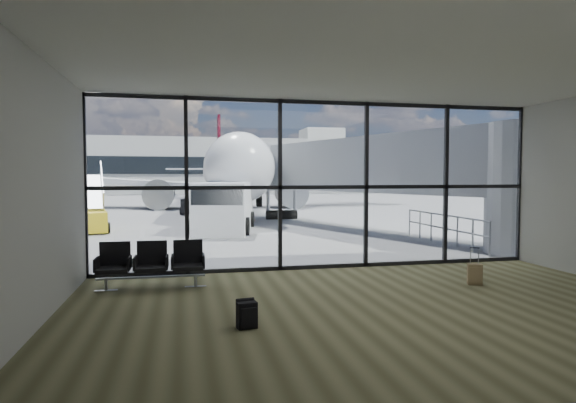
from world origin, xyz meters
name	(u,v)px	position (x,y,z in m)	size (l,w,h in m)	color
ground	(218,199)	(0.00, 40.00, 0.00)	(220.00, 220.00, 0.00)	slate
lounge_shell	(405,167)	(0.00, -4.80, 2.65)	(12.02, 8.01, 4.51)	brown
glass_curtain_wall	(324,185)	(0.00, 0.00, 2.25)	(12.10, 0.12, 4.50)	white
jet_bridge	(386,170)	(4.90, 7.07, 2.76)	(8.00, 16.50, 4.33)	#989B9D
apron_railing	(444,225)	(5.60, 3.50, 0.72)	(0.06, 5.46, 1.11)	gray
far_terminal	(204,165)	(-0.59, 61.97, 4.21)	(80.00, 12.20, 11.00)	#ABAAA6
tree_3	(35,163)	(-27.00, 72.00, 4.63)	(4.95, 4.95, 7.12)	#382619
tree_4	(75,159)	(-21.00, 72.00, 5.25)	(5.61, 5.61, 8.07)	#382619
tree_5	(113,156)	(-15.00, 72.00, 5.88)	(6.27, 6.27, 9.03)	#382619
seating_row	(152,262)	(-4.39, -1.33, 0.57)	(2.34, 0.67, 1.04)	gray
backpack	(247,315)	(-2.69, -4.67, 0.23)	(0.35, 0.33, 0.48)	black
suitcase	(475,274)	(2.80, -2.67, 0.26)	(0.37, 0.32, 0.86)	olive
airliner	(225,172)	(-0.26, 27.98, 2.87)	(31.56, 36.55, 9.41)	silver
service_van	(224,206)	(-1.89, 9.42, 1.13)	(3.26, 5.42, 2.21)	white
belt_loader	(194,205)	(-2.99, 20.38, 0.60)	(1.88, 4.03, 1.79)	black
mobile_stairs	(85,218)	(-8.03, 10.73, 0.62)	(2.45, 3.90, 2.56)	gold
traffic_cone_b	(233,216)	(-0.99, 14.19, 0.30)	(0.45, 0.45, 0.64)	#D2530B
traffic_cone_c	(252,216)	(0.10, 14.65, 0.25)	(0.36, 0.36, 0.52)	#FE640D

